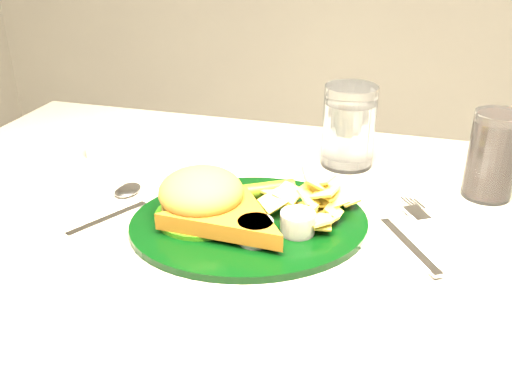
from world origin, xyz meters
TOP-DOWN VIEW (x-y plane):
  - dinner_plate at (-0.05, 0.01)m, footprint 0.38×0.35m
  - water_glass at (0.05, 0.24)m, footprint 0.10×0.10m
  - cola_glass at (0.26, 0.18)m, footprint 0.07×0.07m
  - fork_napkin at (0.16, 0.02)m, footprint 0.20×0.21m
  - spoon at (-0.23, -0.03)m, footprint 0.11×0.17m
  - ramekin at (-0.35, 0.16)m, footprint 0.06×0.06m
  - wrapped_straw at (-0.08, 0.12)m, footprint 0.20×0.16m

SIDE VIEW (x-z plane):
  - wrapped_straw at x=-0.08m, z-range 0.75..0.76m
  - spoon at x=-0.23m, z-range 0.75..0.76m
  - fork_napkin at x=0.16m, z-range 0.75..0.76m
  - ramekin at x=-0.35m, z-range 0.75..0.78m
  - dinner_plate at x=-0.05m, z-range 0.75..0.82m
  - cola_glass at x=0.26m, z-range 0.75..0.87m
  - water_glass at x=0.05m, z-range 0.75..0.88m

